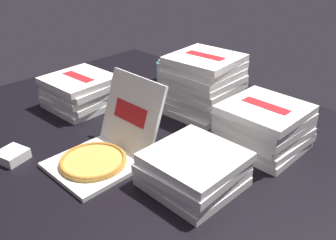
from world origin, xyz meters
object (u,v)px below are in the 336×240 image
Objects in this scene: water_bottle_2 at (201,78)px; pizza_stack_center_far at (193,170)px; pizza_stack_right_far at (81,91)px; water_bottle_1 at (196,64)px; water_bottle_0 at (208,69)px; water_bottle_3 at (160,76)px; napkin_pile at (12,155)px; ice_bucket at (174,72)px; pizza_stack_center_near at (264,127)px; open_pizza_box at (104,148)px; pizza_stack_right_mid at (203,85)px.

pizza_stack_center_far is at bearing -52.23° from water_bottle_2.
pizza_stack_right_far is 1.02m from water_bottle_1.
pizza_stack_center_far is at bearing -54.23° from water_bottle_0.
pizza_stack_center_far is at bearing -50.15° from water_bottle_1.
water_bottle_1 is at bearing 170.21° from water_bottle_0.
water_bottle_3 is 1.25m from napkin_pile.
pizza_stack_center_far is 0.93× the size of pizza_stack_right_far.
ice_bucket is 0.29m from water_bottle_2.
pizza_stack_center_near is at bearing -10.36° from water_bottle_3.
pizza_stack_center_near is at bearing 53.48° from open_pizza_box.
water_bottle_1 reaches higher than pizza_stack_center_far.
open_pizza_box reaches higher than water_bottle_0.
open_pizza_box is 0.89m from pizza_stack_center_near.
ice_bucket is at bearing 79.32° from pizza_stack_right_far.
water_bottle_0 is at bearing 146.50° from pizza_stack_center_near.
pizza_stack_center_near is at bearing -20.07° from ice_bucket.
pizza_stack_center_near reaches higher than water_bottle_2.
water_bottle_0 is 1.00× the size of water_bottle_1.
open_pizza_box is 1.12m from water_bottle_2.
pizza_stack_center_far is 0.99m from napkin_pile.
water_bottle_1 is at bearing 109.79° from open_pizza_box.
water_bottle_0 is (0.36, 0.97, 0.00)m from pizza_stack_right_far.
water_bottle_1 is (0.06, 0.20, 0.03)m from ice_bucket.
water_bottle_0 is (0.21, 0.18, 0.03)m from ice_bucket.
water_bottle_2 is 1.00× the size of water_bottle_3.
water_bottle_0 is (-0.80, 1.11, 0.03)m from pizza_stack_center_far.
pizza_stack_center_near is 0.86m from water_bottle_2.
napkin_pile is (-0.36, -1.18, -0.17)m from pizza_stack_right_mid.
water_bottle_1 is 0.31m from water_bottle_2.
open_pizza_box is 2.36× the size of water_bottle_3.
water_bottle_2 is at bearing 153.59° from pizza_stack_center_near.
pizza_stack_right_far is 0.73m from napkin_pile.
pizza_stack_right_far is 1.03m from water_bottle_0.
water_bottle_2 is at bearing -42.14° from water_bottle_1.
napkin_pile is (-0.84, -0.52, -0.06)m from pizza_stack_center_far.
pizza_stack_right_mid reaches higher than water_bottle_2.
ice_bucket is 1.91× the size of napkin_pile.
napkin_pile is at bearing -91.64° from water_bottle_0.
water_bottle_1 is (-0.46, 0.47, -0.08)m from pizza_stack_right_mid.
water_bottle_0 is at bearing 69.76° from pizza_stack_right_far.
ice_bucket is at bearing 159.93° from pizza_stack_center_near.
ice_bucket is (-1.06, 0.39, -0.04)m from pizza_stack_center_near.
pizza_stack_center_far reaches higher than napkin_pile.
pizza_stack_right_far reaches higher than ice_bucket.
water_bottle_3 is 1.71× the size of napkin_pile.
pizza_stack_right_mid is at bearing -8.09° from water_bottle_3.
pizza_stack_right_mid is at bearing 126.27° from pizza_stack_center_far.
pizza_stack_right_mid reaches higher than water_bottle_3.
pizza_stack_center_far is 1.47m from water_bottle_1.
water_bottle_3 is (-0.96, 0.73, 0.03)m from pizza_stack_center_far.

